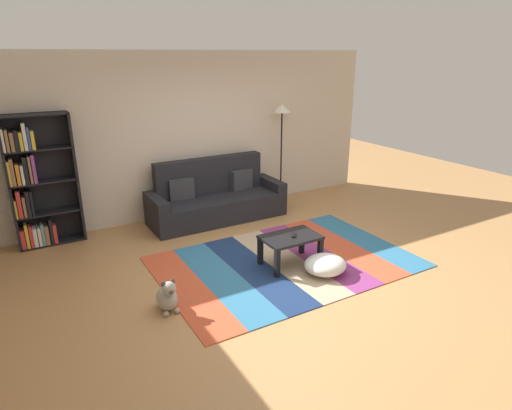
{
  "coord_description": "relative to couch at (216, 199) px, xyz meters",
  "views": [
    {
      "loc": [
        -2.82,
        -4.29,
        2.65
      ],
      "look_at": [
        0.05,
        0.65,
        0.65
      ],
      "focal_mm": 30.5,
      "sensor_mm": 36.0,
      "label": 1
    }
  ],
  "objects": [
    {
      "name": "tv_remote",
      "position": [
        0.14,
        -2.07,
        0.09
      ],
      "size": [
        0.12,
        0.15,
        0.02
      ],
      "primitive_type": "cube",
      "rotation": [
        0.0,
        0.0,
        -0.63
      ],
      "color": "black",
      "rests_on": "coffee_table"
    },
    {
      "name": "back_wall",
      "position": [
        -0.06,
        0.53,
        1.01
      ],
      "size": [
        6.8,
        0.1,
        2.7
      ],
      "primitive_type": "cube",
      "color": "beige",
      "rests_on": "ground_plane"
    },
    {
      "name": "dog",
      "position": [
        -1.65,
        -2.28,
        -0.18
      ],
      "size": [
        0.22,
        0.35,
        0.4
      ],
      "color": "#9E998E",
      "rests_on": "ground_plane"
    },
    {
      "name": "bookshelf",
      "position": [
        -2.62,
        0.28,
        0.57
      ],
      "size": [
        0.9,
        0.28,
        1.89
      ],
      "color": "black",
      "rests_on": "ground_plane"
    },
    {
      "name": "ground_plane",
      "position": [
        -0.06,
        -2.02,
        -0.34
      ],
      "size": [
        14.0,
        14.0,
        0.0
      ],
      "primitive_type": "plane",
      "color": "#B27F4C"
    },
    {
      "name": "couch",
      "position": [
        0.0,
        0.0,
        0.0
      ],
      "size": [
        2.26,
        0.8,
        1.0
      ],
      "color": "black",
      "rests_on": "ground_plane"
    },
    {
      "name": "pouf",
      "position": [
        0.35,
        -2.49,
        -0.21
      ],
      "size": [
        0.55,
        0.5,
        0.23
      ],
      "primitive_type": "ellipsoid",
      "color": "white",
      "rests_on": "rug"
    },
    {
      "name": "rug",
      "position": [
        0.1,
        -1.97,
        -0.33
      ],
      "size": [
        3.33,
        2.21,
        0.01
      ],
      "color": "#C64C2D",
      "rests_on": "ground_plane"
    },
    {
      "name": "coffee_table",
      "position": [
        0.1,
        -2.06,
        0.0
      ],
      "size": [
        0.75,
        0.49,
        0.4
      ],
      "color": "black",
      "rests_on": "rug"
    },
    {
      "name": "standing_lamp",
      "position": [
        1.44,
        0.2,
        1.17
      ],
      "size": [
        0.32,
        0.32,
        1.8
      ],
      "color": "black",
      "rests_on": "ground_plane"
    }
  ]
}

